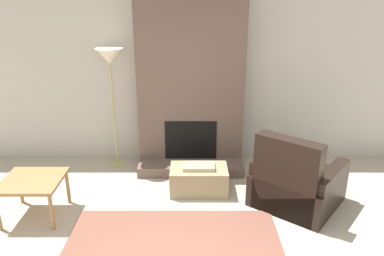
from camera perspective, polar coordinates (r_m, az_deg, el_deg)
name	(u,v)px	position (r m, az deg, el deg)	size (l,w,h in m)	color
wall_back	(192,81)	(5.93, 0.01, 7.17)	(8.18, 0.06, 2.60)	#BCB7AD
fireplace	(192,89)	(5.71, 0.01, 5.89)	(1.60, 0.77, 2.60)	brown
ottoman	(200,179)	(5.23, 1.22, -7.76)	(0.79, 0.47, 0.41)	#998460
armchair	(297,185)	(5.04, 15.64, -8.29)	(1.38, 1.38, 1.03)	black
side_table	(34,183)	(4.97, -22.96, -7.78)	(0.71, 0.68, 0.50)	#9E7042
floor_lamp_left	(111,61)	(5.70, -12.22, 9.89)	(0.42, 0.42, 1.86)	tan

